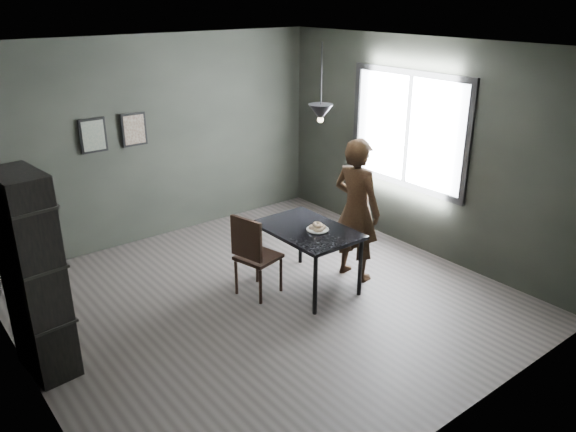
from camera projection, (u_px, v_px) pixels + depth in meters
ground at (267, 301)px, 6.42m from camera, size 5.00×5.00×0.00m
back_wall at (158, 140)px, 7.73m from camera, size 5.00×0.10×2.80m
ceiling at (263, 47)px, 5.38m from camera, size 5.00×5.00×0.02m
window_assembly at (408, 130)px, 7.39m from camera, size 0.04×1.96×1.56m
cafe_table at (308, 235)px, 6.52m from camera, size 0.80×1.20×0.75m
white_plate at (318, 230)px, 6.43m from camera, size 0.23×0.23×0.01m
donut_pile at (318, 227)px, 6.41m from camera, size 0.19×0.20×0.09m
woman at (356, 210)px, 6.69m from camera, size 0.51×0.70×1.75m
wood_chair at (253, 251)px, 6.34m from camera, size 0.52×0.52×0.99m
shelf_unit at (34, 277)px, 4.93m from camera, size 0.43×0.67×1.92m
pendant_lamp at (321, 112)px, 6.22m from camera, size 0.28×0.28×0.86m
framed_print_left at (93, 136)px, 7.11m from camera, size 0.34×0.04×0.44m
framed_print_right at (134, 129)px, 7.43m from camera, size 0.34×0.04×0.44m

